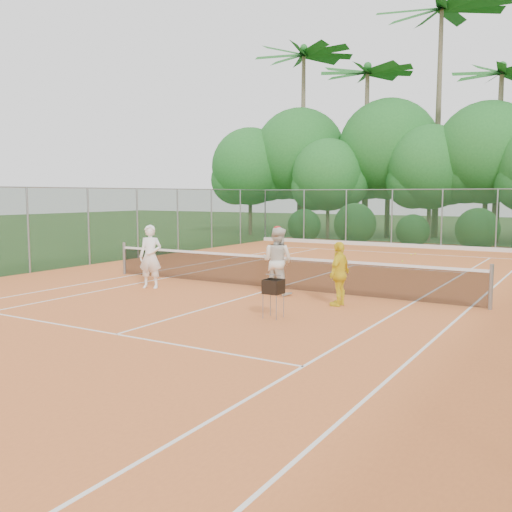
{
  "coord_description": "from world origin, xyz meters",
  "views": [
    {
      "loc": [
        8.04,
        -14.42,
        2.78
      ],
      "look_at": [
        0.1,
        -1.2,
        1.1
      ],
      "focal_mm": 40.0,
      "sensor_mm": 36.0,
      "label": 1
    }
  ],
  "objects_px": {
    "player_center_grp": "(277,261)",
    "ball_hopper": "(273,287)",
    "player_white": "(150,257)",
    "player_yellow": "(339,274)"
  },
  "relations": [
    {
      "from": "player_white",
      "to": "ball_hopper",
      "type": "distance_m",
      "value": 5.39
    },
    {
      "from": "player_white",
      "to": "player_center_grp",
      "type": "distance_m",
      "value": 3.85
    },
    {
      "from": "player_white",
      "to": "player_center_grp",
      "type": "bearing_deg",
      "value": -5.5
    },
    {
      "from": "player_center_grp",
      "to": "ball_hopper",
      "type": "relative_size",
      "value": 2.17
    },
    {
      "from": "player_yellow",
      "to": "ball_hopper",
      "type": "xyz_separation_m",
      "value": [
        -0.71,
        -2.07,
        -0.11
      ]
    },
    {
      "from": "player_white",
      "to": "player_yellow",
      "type": "bearing_deg",
      "value": -16.44
    },
    {
      "from": "player_yellow",
      "to": "ball_hopper",
      "type": "distance_m",
      "value": 2.19
    },
    {
      "from": "ball_hopper",
      "to": "player_center_grp",
      "type": "bearing_deg",
      "value": 134.59
    },
    {
      "from": "player_white",
      "to": "player_center_grp",
      "type": "xyz_separation_m",
      "value": [
        3.73,
        0.96,
        0.0
      ]
    },
    {
      "from": "player_yellow",
      "to": "player_white",
      "type": "bearing_deg",
      "value": -84.05
    }
  ]
}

